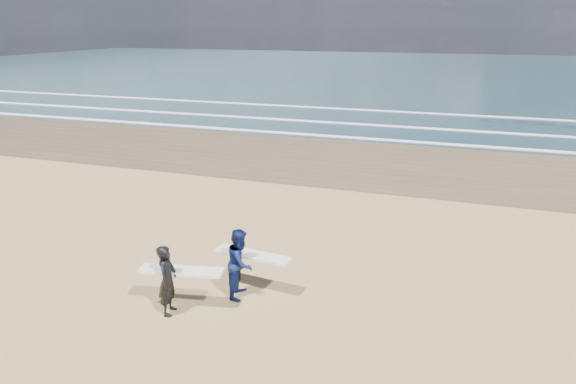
% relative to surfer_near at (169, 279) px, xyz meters
% --- Properties ---
extents(ocean, '(220.00, 100.00, 0.02)m').
position_rel_surfer_near_xyz_m(ocean, '(19.75, 71.35, -0.95)').
color(ocean, '#1B353D').
rests_on(ocean, ground).
extents(surfer_near, '(2.26, 1.20, 1.89)m').
position_rel_surfer_near_xyz_m(surfer_near, '(0.00, 0.00, 0.00)').
color(surfer_near, black).
rests_on(surfer_near, ground).
extents(surfer_far, '(2.24, 1.24, 1.94)m').
position_rel_surfer_near_xyz_m(surfer_far, '(1.38, 1.42, 0.02)').
color(surfer_far, '#0C1544').
rests_on(surfer_far, ground).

